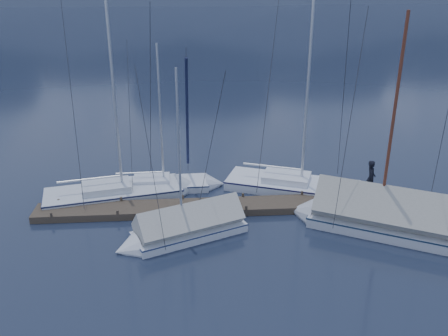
{
  "coord_description": "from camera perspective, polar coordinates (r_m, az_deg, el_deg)",
  "views": [
    {
      "loc": [
        -1.6,
        -18.52,
        10.57
      ],
      "look_at": [
        0.0,
        2.0,
        2.2
      ],
      "focal_mm": 38.0,
      "sensor_mm": 36.0,
      "label": 1
    }
  ],
  "objects": [
    {
      "name": "dock",
      "position": [
        23.09,
        -0.0,
        -4.81
      ],
      "size": [
        18.0,
        1.5,
        0.54
      ],
      "color": "#382D23",
      "rests_on": "ground"
    },
    {
      "name": "sailboat_covered_near",
      "position": [
        22.38,
        17.78,
        -5.71
      ],
      "size": [
        8.2,
        5.94,
        10.43
      ],
      "color": "silver",
      "rests_on": "ground"
    },
    {
      "name": "sailboat_open_right",
      "position": [
        25.3,
        10.52,
        -2.5
      ],
      "size": [
        8.35,
        5.06,
        10.68
      ],
      "color": "silver",
      "rests_on": "ground"
    },
    {
      "name": "person",
      "position": [
        24.63,
        17.25,
        -1.15
      ],
      "size": [
        0.59,
        0.75,
        1.83
      ],
      "primitive_type": "imported",
      "rotation": [
        0.0,
        0.0,
        1.32
      ],
      "color": "black",
      "rests_on": "dock"
    },
    {
      "name": "sailboat_open_left",
      "position": [
        24.96,
        -10.79,
        -2.88
      ],
      "size": [
        8.25,
        3.96,
        10.53
      ],
      "color": "silver",
      "rests_on": "ground"
    },
    {
      "name": "sailboat_covered_far",
      "position": [
        20.67,
        -5.36,
        -7.46
      ],
      "size": [
        5.98,
        3.84,
        8.09
      ],
      "color": "silver",
      "rests_on": "ground"
    },
    {
      "name": "mooring_posts",
      "position": [
        22.95,
        -1.25,
        -4.32
      ],
      "size": [
        15.12,
        1.52,
        0.35
      ],
      "color": "#382D23",
      "rests_on": "ground"
    },
    {
      "name": "sailboat_open_mid",
      "position": [
        25.58,
        -6.23,
        -2.06
      ],
      "size": [
        6.37,
        2.72,
        8.35
      ],
      "color": "silver",
      "rests_on": "ground"
    },
    {
      "name": "ground",
      "position": [
        21.39,
        0.42,
        -7.49
      ],
      "size": [
        1000.0,
        1000.0,
        0.0
      ],
      "primitive_type": "plane",
      "color": "black",
      "rests_on": "ground"
    }
  ]
}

